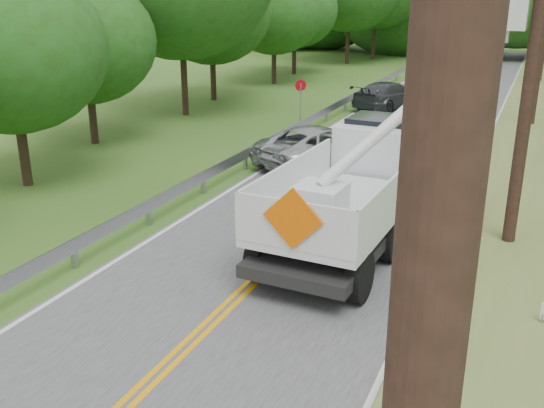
% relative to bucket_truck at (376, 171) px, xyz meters
% --- Properties ---
extents(road, '(7.20, 96.00, 0.03)m').
position_rel_bucket_truck_xyz_m(road, '(-1.61, 4.97, -1.65)').
color(road, '#454547').
rests_on(road, ground).
extents(guardrail, '(0.18, 48.00, 0.77)m').
position_rel_bucket_truck_xyz_m(guardrail, '(-5.63, 5.87, -1.11)').
color(guardrail, '#94979C').
rests_on(guardrail, ground).
extents(utility_poles, '(1.60, 43.30, 10.00)m').
position_rel_bucket_truck_xyz_m(utility_poles, '(3.39, 7.98, 3.61)').
color(utility_poles, black).
rests_on(utility_poles, ground).
extents(bucket_truck, '(4.88, 7.81, 7.39)m').
position_rel_bucket_truck_xyz_m(bucket_truck, '(0.00, 0.00, 0.00)').
color(bucket_truck, black).
rests_on(bucket_truck, road).
extents(suv_silver, '(4.14, 5.66, 1.43)m').
position_rel_bucket_truck_xyz_m(suv_silver, '(-3.50, 5.57, -0.93)').
color(suv_silver, '#AFB0B7').
rests_on(suv_silver, road).
extents(suv_darkgrey, '(3.55, 5.25, 1.41)m').
position_rel_bucket_truck_xyz_m(suv_darkgrey, '(-3.76, 17.53, -0.94)').
color(suv_darkgrey, '#363A3E').
rests_on(suv_darkgrey, road).
extents(stop_sign_permanent, '(0.43, 0.32, 2.40)m').
position_rel_bucket_truck_xyz_m(stop_sign_permanent, '(-5.91, 9.94, -0.08)').
color(stop_sign_permanent, '#94979C').
rests_on(stop_sign_permanent, ground).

